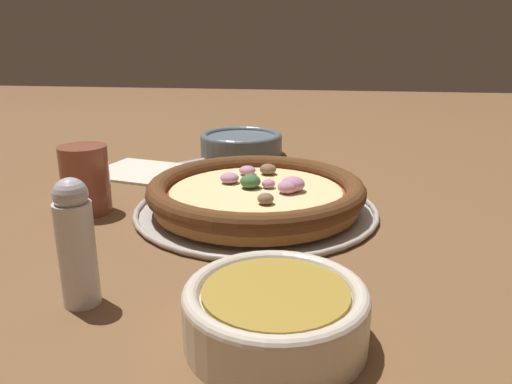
{
  "coord_description": "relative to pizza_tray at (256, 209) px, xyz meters",
  "views": [
    {
      "loc": [
        -0.08,
        0.62,
        0.23
      ],
      "look_at": [
        0.0,
        0.0,
        0.03
      ],
      "focal_mm": 35.0,
      "sensor_mm": 36.0,
      "label": 1
    }
  ],
  "objects": [
    {
      "name": "bowl_far",
      "position": [
        0.07,
        -0.32,
        0.02
      ],
      "size": [
        0.16,
        0.16,
        0.04
      ],
      "color": "slate",
      "rests_on": "ground_plane"
    },
    {
      "name": "pizza",
      "position": [
        -0.0,
        -0.0,
        0.02
      ],
      "size": [
        0.29,
        0.29,
        0.04
      ],
      "color": "#A86B33",
      "rests_on": "pizza_tray"
    },
    {
      "name": "napkin",
      "position": [
        0.22,
        -0.17,
        -0.0
      ],
      "size": [
        0.18,
        0.16,
        0.01
      ],
      "rotation": [
        0.0,
        0.0,
        -0.23
      ],
      "color": "beige",
      "rests_on": "ground_plane"
    },
    {
      "name": "drinking_cup",
      "position": [
        0.22,
        0.03,
        0.04
      ],
      "size": [
        0.06,
        0.06,
        0.09
      ],
      "color": "brown",
      "rests_on": "ground_plane"
    },
    {
      "name": "pizza_tray",
      "position": [
        0.0,
        0.0,
        0.0
      ],
      "size": [
        0.32,
        0.32,
        0.01
      ],
      "color": "#B7B2A8",
      "rests_on": "ground_plane"
    },
    {
      "name": "fork",
      "position": [
        0.2,
        -0.2,
        -0.0
      ],
      "size": [
        0.13,
        0.14,
        0.0
      ],
      "rotation": [
        0.0,
        0.0,
        7.13
      ],
      "color": "#B7B7BC",
      "rests_on": "ground_plane"
    },
    {
      "name": "pepper_shaker",
      "position": [
        0.12,
        0.25,
        0.05
      ],
      "size": [
        0.03,
        0.03,
        0.12
      ],
      "color": "silver",
      "rests_on": "ground_plane"
    },
    {
      "name": "ground_plane",
      "position": [
        0.0,
        0.0,
        -0.0
      ],
      "size": [
        3.0,
        3.0,
        0.0
      ],
      "primitive_type": "plane",
      "color": "brown"
    },
    {
      "name": "bowl_near",
      "position": [
        -0.05,
        0.29,
        0.02
      ],
      "size": [
        0.14,
        0.14,
        0.05
      ],
      "color": "beige",
      "rests_on": "ground_plane"
    }
  ]
}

